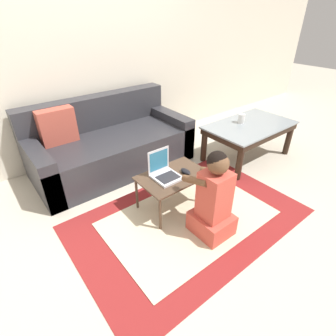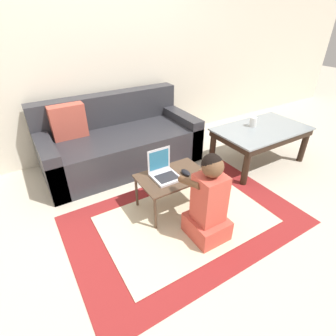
{
  "view_description": "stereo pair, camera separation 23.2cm",
  "coord_description": "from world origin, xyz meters",
  "px_view_note": "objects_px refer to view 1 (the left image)",
  "views": [
    {
      "loc": [
        -1.2,
        -1.46,
        1.62
      ],
      "look_at": [
        0.02,
        0.09,
        0.41
      ],
      "focal_mm": 28.0,
      "sensor_mm": 36.0,
      "label": 1
    },
    {
      "loc": [
        -1.01,
        -1.6,
        1.62
      ],
      "look_at": [
        0.02,
        0.09,
        0.41
      ],
      "focal_mm": 28.0,
      "sensor_mm": 36.0,
      "label": 2
    }
  ],
  "objects_px": {
    "computer_mouse": "(185,171)",
    "person_seated": "(213,200)",
    "cup_on_table": "(241,119)",
    "coffee_table": "(249,129)",
    "laptop": "(165,173)",
    "couch": "(110,145)",
    "laptop_desk": "(173,179)"
  },
  "relations": [
    {
      "from": "computer_mouse",
      "to": "person_seated",
      "type": "height_order",
      "value": "person_seated"
    },
    {
      "from": "cup_on_table",
      "to": "computer_mouse",
      "type": "bearing_deg",
      "value": -164.77
    },
    {
      "from": "cup_on_table",
      "to": "coffee_table",
      "type": "bearing_deg",
      "value": -60.73
    },
    {
      "from": "coffee_table",
      "to": "laptop",
      "type": "bearing_deg",
      "value": -173.78
    },
    {
      "from": "couch",
      "to": "person_seated",
      "type": "height_order",
      "value": "couch"
    },
    {
      "from": "laptop",
      "to": "cup_on_table",
      "type": "bearing_deg",
      "value": 10.53
    },
    {
      "from": "laptop",
      "to": "computer_mouse",
      "type": "xyz_separation_m",
      "value": [
        0.18,
        -0.07,
        -0.02
      ]
    },
    {
      "from": "laptop",
      "to": "laptop_desk",
      "type": "bearing_deg",
      "value": -21.97
    },
    {
      "from": "laptop_desk",
      "to": "couch",
      "type": "bearing_deg",
      "value": 95.17
    },
    {
      "from": "couch",
      "to": "computer_mouse",
      "type": "distance_m",
      "value": 1.1
    },
    {
      "from": "couch",
      "to": "person_seated",
      "type": "relative_size",
      "value": 2.31
    },
    {
      "from": "couch",
      "to": "computer_mouse",
      "type": "xyz_separation_m",
      "value": [
        0.21,
        -1.08,
        0.09
      ]
    },
    {
      "from": "couch",
      "to": "laptop",
      "type": "distance_m",
      "value": 1.02
    },
    {
      "from": "coffee_table",
      "to": "cup_on_table",
      "type": "bearing_deg",
      "value": 119.27
    },
    {
      "from": "coffee_table",
      "to": "person_seated",
      "type": "relative_size",
      "value": 1.41
    },
    {
      "from": "coffee_table",
      "to": "person_seated",
      "type": "xyz_separation_m",
      "value": [
        -1.29,
        -0.64,
        -0.04
      ]
    },
    {
      "from": "coffee_table",
      "to": "laptop_desk",
      "type": "height_order",
      "value": "coffee_table"
    },
    {
      "from": "computer_mouse",
      "to": "cup_on_table",
      "type": "relative_size",
      "value": 1.05
    },
    {
      "from": "couch",
      "to": "coffee_table",
      "type": "distance_m",
      "value": 1.66
    },
    {
      "from": "laptop_desk",
      "to": "cup_on_table",
      "type": "relative_size",
      "value": 5.58
    },
    {
      "from": "laptop_desk",
      "to": "person_seated",
      "type": "relative_size",
      "value": 0.8
    },
    {
      "from": "computer_mouse",
      "to": "person_seated",
      "type": "relative_size",
      "value": 0.15
    },
    {
      "from": "computer_mouse",
      "to": "person_seated",
      "type": "bearing_deg",
      "value": -100.0
    },
    {
      "from": "couch",
      "to": "coffee_table",
      "type": "relative_size",
      "value": 1.64
    },
    {
      "from": "laptop_desk",
      "to": "cup_on_table",
      "type": "distance_m",
      "value": 1.32
    },
    {
      "from": "coffee_table",
      "to": "computer_mouse",
      "type": "height_order",
      "value": "coffee_table"
    },
    {
      "from": "couch",
      "to": "laptop_desk",
      "type": "bearing_deg",
      "value": -84.83
    },
    {
      "from": "couch",
      "to": "coffee_table",
      "type": "bearing_deg",
      "value": -31.1
    },
    {
      "from": "coffee_table",
      "to": "couch",
      "type": "bearing_deg",
      "value": 148.9
    },
    {
      "from": "laptop_desk",
      "to": "laptop",
      "type": "bearing_deg",
      "value": 158.03
    },
    {
      "from": "coffee_table",
      "to": "laptop",
      "type": "distance_m",
      "value": 1.41
    },
    {
      "from": "couch",
      "to": "laptop_desk",
      "type": "height_order",
      "value": "couch"
    }
  ]
}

